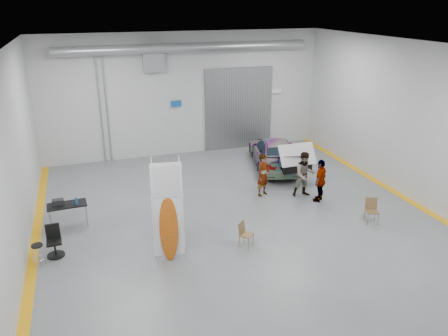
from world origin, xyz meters
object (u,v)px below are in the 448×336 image
object	(u,v)px
sedan_car	(274,152)
folding_chair_far	(371,216)
person_b	(305,174)
office_chair	(54,243)
person_a	(263,175)
surfboard_display	(170,219)
work_table	(65,205)
person_c	(320,180)
folding_chair_near	(246,239)
shop_stool	(38,255)

from	to	relation	value
sedan_car	folding_chair_far	xyz separation A→B (m)	(0.89, -6.23, -0.41)
person_b	office_chair	bearing A→B (deg)	-163.61
person_b	person_a	bearing A→B (deg)	165.94
person_a	surfboard_display	size ratio (longest dim) A/B	0.53
work_table	folding_chair_far	bearing A→B (deg)	-17.31
folding_chair_far	work_table	distance (m)	10.65
surfboard_display	office_chair	size ratio (longest dim) A/B	3.31
folding_chair_far	person_c	bearing A→B (deg)	129.60
person_b	office_chair	xyz separation A→B (m)	(-9.33, -1.51, -0.48)
folding_chair_near	person_b	bearing A→B (deg)	-3.35
person_a	folding_chair_far	world-z (taller)	person_a
shop_stool	work_table	distance (m)	2.43
person_a	folding_chair_far	bearing A→B (deg)	-80.98
surfboard_display	work_table	bearing A→B (deg)	142.01
surfboard_display	sedan_car	bearing A→B (deg)	53.44
shop_stool	surfboard_display	bearing A→B (deg)	-13.58
sedan_car	person_b	distance (m)	3.44
person_b	office_chair	world-z (taller)	person_b
folding_chair_near	folding_chair_far	bearing A→B (deg)	-41.40
sedan_car	work_table	world-z (taller)	sedan_car
person_b	folding_chair_near	xyz separation A→B (m)	(-3.57, -2.86, -0.67)
person_a	person_c	xyz separation A→B (m)	(1.87, -1.20, -0.01)
sedan_car	person_b	size ratio (longest dim) A/B	2.57
person_c	work_table	size ratio (longest dim) A/B	1.28
folding_chair_far	work_table	bearing A→B (deg)	-177.72
person_a	office_chair	bearing A→B (deg)	165.88
sedan_car	surfboard_display	xyz separation A→B (m)	(-6.25, -6.24, 0.65)
folding_chair_near	shop_stool	bearing A→B (deg)	129.23
person_b	shop_stool	size ratio (longest dim) A/B	2.75
person_b	person_c	xyz separation A→B (m)	(0.35, -0.61, -0.06)
surfboard_display	shop_stool	bearing A→B (deg)	174.93
work_table	person_a	bearing A→B (deg)	1.81
person_a	surfboard_display	xyz separation A→B (m)	(-4.47, -3.41, 0.47)
person_c	office_chair	xyz separation A→B (m)	(-9.68, -0.90, -0.42)
person_b	sedan_car	bearing A→B (deg)	92.78
person_a	folding_chair_near	bearing A→B (deg)	-149.92
folding_chair_near	folding_chair_far	world-z (taller)	folding_chair_far
person_a	office_chair	xyz separation A→B (m)	(-7.81, -2.10, -0.43)
shop_stool	office_chair	xyz separation A→B (m)	(0.44, 0.39, 0.10)
surfboard_display	folding_chair_far	bearing A→B (deg)	8.57
person_c	folding_chair_far	world-z (taller)	person_c
folding_chair_near	folding_chair_far	xyz separation A→B (m)	(4.73, 0.05, 0.02)
office_chair	person_c	bearing A→B (deg)	3.15
office_chair	shop_stool	bearing A→B (deg)	-140.70
person_b	folding_chair_far	distance (m)	3.10
person_c	work_table	world-z (taller)	person_c
office_chair	folding_chair_far	bearing A→B (deg)	-9.22
work_table	sedan_car	bearing A→B (deg)	18.32
sedan_car	office_chair	xyz separation A→B (m)	(-9.59, -4.93, -0.25)
person_b	person_c	world-z (taller)	person_b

